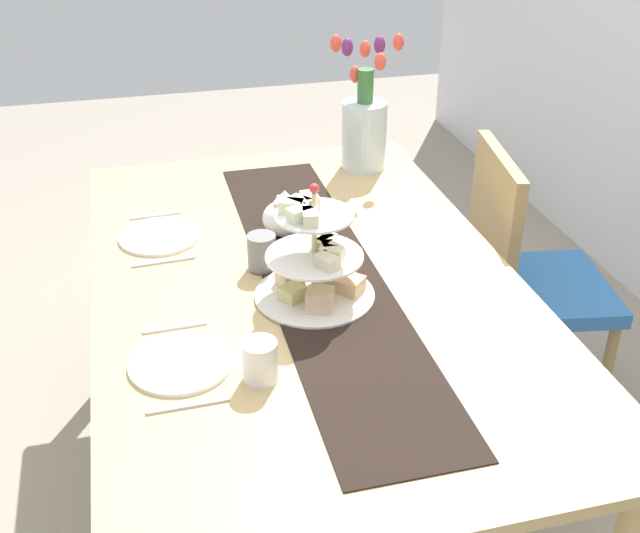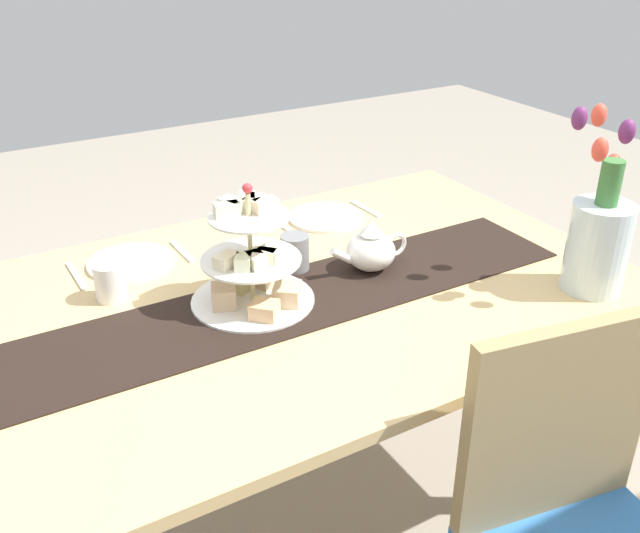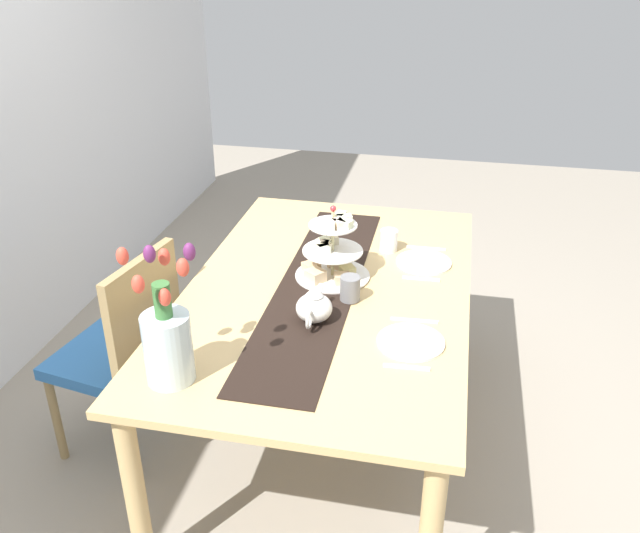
{
  "view_description": "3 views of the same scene",
  "coord_description": "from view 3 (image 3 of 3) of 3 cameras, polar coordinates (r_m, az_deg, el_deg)",
  "views": [
    {
      "loc": [
        1.7,
        -0.4,
        1.78
      ],
      "look_at": [
        0.01,
        0.03,
        0.77
      ],
      "focal_mm": 44.06,
      "sensor_mm": 36.0,
      "label": 1
    },
    {
      "loc": [
        0.7,
        1.37,
        1.6
      ],
      "look_at": [
        -0.08,
        0.02,
        0.79
      ],
      "focal_mm": 39.71,
      "sensor_mm": 36.0,
      "label": 2
    },
    {
      "loc": [
        -2.24,
        -0.44,
        2.0
      ],
      "look_at": [
        -0.01,
        0.03,
        0.83
      ],
      "focal_mm": 37.49,
      "sensor_mm": 36.0,
      "label": 3
    }
  ],
  "objects": [
    {
      "name": "tulip_vase",
      "position": [
        2.08,
        -12.92,
        -6.05
      ],
      "size": [
        0.2,
        0.23,
        0.45
      ],
      "color": "silver",
      "rests_on": "dining_table"
    },
    {
      "name": "fork_right",
      "position": [
        2.69,
        8.62,
        -1.04
      ],
      "size": [
        0.02,
        0.15,
        0.01
      ],
      "primitive_type": "cube",
      "rotation": [
        0.0,
        0.0,
        0.03
      ],
      "color": "silver",
      "rests_on": "dining_table"
    },
    {
      "name": "mug_white_text",
      "position": [
        2.9,
        5.89,
        2.23
      ],
      "size": [
        0.08,
        0.08,
        0.09
      ],
      "primitive_type": "cylinder",
      "color": "white",
      "rests_on": "dining_table"
    },
    {
      "name": "teapot",
      "position": [
        2.36,
        -0.52,
        -3.45
      ],
      "size": [
        0.24,
        0.13,
        0.14
      ],
      "color": "white",
      "rests_on": "table_runner"
    },
    {
      "name": "mug_grey",
      "position": [
        2.5,
        2.58,
        -1.87
      ],
      "size": [
        0.08,
        0.08,
        0.09
      ],
      "primitive_type": "cylinder",
      "color": "slate",
      "rests_on": "table_runner"
    },
    {
      "name": "tiered_cake_stand",
      "position": [
        2.64,
        0.99,
        1.0
      ],
      "size": [
        0.3,
        0.3,
        0.3
      ],
      "color": "beige",
      "rests_on": "table_runner"
    },
    {
      "name": "dinner_plate_right",
      "position": [
        2.82,
        8.85,
        0.36
      ],
      "size": [
        0.23,
        0.23,
        0.01
      ],
      "primitive_type": "cylinder",
      "color": "white",
      "rests_on": "dining_table"
    },
    {
      "name": "dinner_plate_left",
      "position": [
        2.29,
        7.75,
        -6.4
      ],
      "size": [
        0.23,
        0.23,
        0.01
      ],
      "primitive_type": "cylinder",
      "color": "white",
      "rests_on": "dining_table"
    },
    {
      "name": "table_runner",
      "position": [
        2.61,
        -0.2,
        -1.7
      ],
      "size": [
        1.48,
        0.3,
        0.0
      ],
      "primitive_type": "cube",
      "color": "black",
      "rests_on": "dining_table"
    },
    {
      "name": "knife_left",
      "position": [
        2.42,
        8.05,
        -4.57
      ],
      "size": [
        0.02,
        0.17,
        0.01
      ],
      "primitive_type": "cube",
      "rotation": [
        0.0,
        0.0,
        0.06
      ],
      "color": "silver",
      "rests_on": "dining_table"
    },
    {
      "name": "fork_left",
      "position": [
        2.17,
        7.41,
        -8.52
      ],
      "size": [
        0.02,
        0.15,
        0.01
      ],
      "primitive_type": "cube",
      "rotation": [
        0.0,
        0.0,
        0.05
      ],
      "color": "silver",
      "rests_on": "dining_table"
    },
    {
      "name": "knife_right",
      "position": [
        2.95,
        9.04,
        1.57
      ],
      "size": [
        0.02,
        0.17,
        0.01
      ],
      "primitive_type": "cube",
      "rotation": [
        0.0,
        0.0,
        0.02
      ],
      "color": "silver",
      "rests_on": "dining_table"
    },
    {
      "name": "dining_table",
      "position": [
        2.65,
        0.67,
        -3.45
      ],
      "size": [
        1.75,
        1.09,
        0.73
      ],
      "color": "tan",
      "rests_on": "ground_plane"
    },
    {
      "name": "chair_left",
      "position": [
        2.77,
        -16.29,
        -6.61
      ],
      "size": [
        0.49,
        0.49,
        0.91
      ],
      "color": "#9C8254",
      "rests_on": "ground_plane"
    },
    {
      "name": "ground_plane",
      "position": [
        3.03,
        0.6,
        -14.03
      ],
      "size": [
        8.0,
        8.0,
        0.0
      ],
      "primitive_type": "plane",
      "color": "gray"
    }
  ]
}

